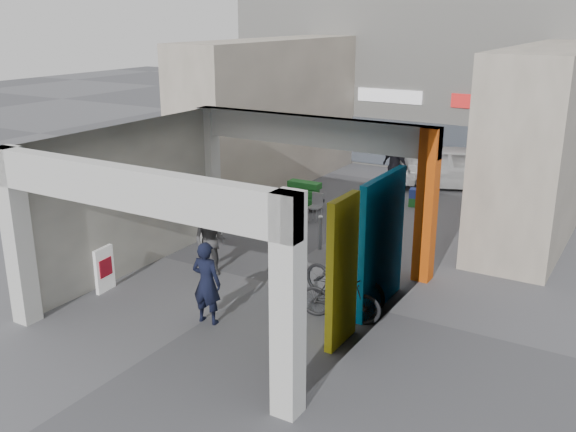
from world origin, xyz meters
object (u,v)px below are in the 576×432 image
Objects in this scene: man_back_turned at (210,241)px; white_van at (461,167)px; man_with_dog at (207,283)px; man_elderly at (356,254)px; bicycle_rear at (340,297)px; bicycle_front at (345,278)px; produce_stand at (302,198)px; border_collie at (289,275)px; cafe_set at (295,210)px; man_crates at (395,166)px.

man_back_turned is 0.36× the size of white_van.
man_with_dog is 12.63m from white_van.
bicycle_rear is at bearing -81.26° from man_elderly.
white_van is at bearing 61.37° from man_back_turned.
man_back_turned is 3.36m from bicycle_front.
bicycle_front is 1.22× the size of bicycle_rear.
border_collie is at bearing -49.32° from produce_stand.
man_elderly is (3.99, -4.62, 0.45)m from produce_stand.
cafe_set is at bearing 28.91° from bicycle_rear.
cafe_set is 6.83m from man_with_dog.
produce_stand is 6.04m from white_van.
man_crates is at bearing 71.82° from cafe_set.
cafe_set is 5.06m from man_elderly.
man_back_turned is at bearing 71.63° from bicycle_rear.
man_crates is 0.93× the size of bicycle_front.
border_collie is 1.56m from man_elderly.
produce_stand is 0.75× the size of bicycle_rear.
man_crates is (1.79, 3.17, 0.61)m from produce_stand.
bicycle_front is at bearing -136.17° from man_with_dog.
border_collie is 0.43× the size of man_back_turned.
man_with_dog reaches higher than cafe_set.
bicycle_front is (1.41, -0.09, 0.26)m from border_collie.
cafe_set is 5.74m from bicycle_front.
man_elderly is at bearing 19.58° from bicycle_front.
man_crates is at bearing 99.86° from man_elderly.
produce_stand is at bearing 109.09° from cafe_set.
man_elderly is at bearing -125.62° from man_with_dog.
border_collie is at bearing -155.71° from man_elderly.
man_back_turned reaches higher than white_van.
bicycle_front is (4.12, -5.45, 0.21)m from produce_stand.
cafe_set is at bearing -79.74° from man_with_dog.
white_van reaches higher than border_collie.
man_back_turned is 0.97× the size of bicycle_rear.
bicycle_front is 0.46× the size of white_van.
border_collie is 0.34× the size of bicycle_front.
cafe_set is 4.85m from border_collie.
man_back_turned is 0.79× the size of bicycle_front.
produce_stand is 0.78× the size of man_back_turned.
man_with_dog is at bearing 113.23° from bicycle_rear.
man_elderly is (1.28, 0.75, 0.50)m from border_collie.
bicycle_front reaches higher than cafe_set.
produce_stand is 6.12m from man_elderly.
cafe_set is 6.55m from bicycle_rear.
man_crates reaches higher than man_with_dog.
bicycle_front is 0.87m from bicycle_rear.
produce_stand is at bearing 26.07° from bicycle_rear.
white_van is at bearing -101.24° from man_with_dog.
man_with_dog is 1.00× the size of bicycle_rear.
bicycle_rear is at bearing -149.29° from bicycle_front.
man_back_turned is (-1.44, 1.98, -0.03)m from man_with_dog.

